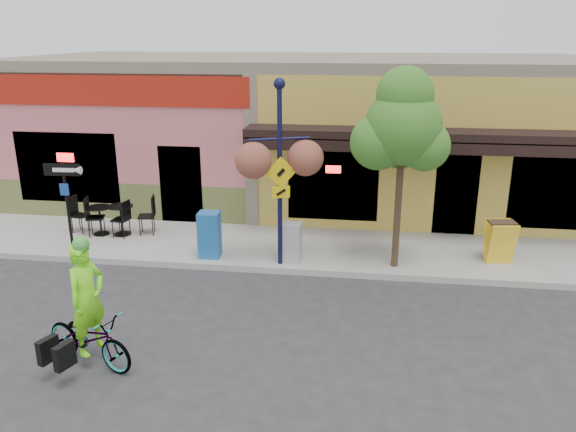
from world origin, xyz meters
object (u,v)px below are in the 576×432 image
object	(u,v)px
lamp_post	(280,175)
newspaper_box_blue	(210,235)
bicycle	(89,338)
one_way_sign	(68,210)
cyclist_rider	(89,313)
building	(305,127)
newspaper_box_grey	(291,242)
street_tree	(400,170)

from	to	relation	value
lamp_post	newspaper_box_blue	xyz separation A→B (m)	(-1.71, 0.20, -1.55)
bicycle	one_way_sign	world-z (taller)	one_way_sign
bicycle	cyclist_rider	bearing A→B (deg)	-69.92
building	cyclist_rider	size ratio (longest dim) A/B	9.72
building	bicycle	world-z (taller)	building
newspaper_box_grey	street_tree	distance (m)	2.96
lamp_post	street_tree	distance (m)	2.62
lamp_post	building	bearing A→B (deg)	70.79
building	newspaper_box_grey	bearing A→B (deg)	-86.42
building	newspaper_box_blue	size ratio (longest dim) A/B	16.63
bicycle	one_way_sign	xyz separation A→B (m)	(-2.49, 4.14, 0.80)
cyclist_rider	newspaper_box_blue	size ratio (longest dim) A/B	1.71
one_way_sign	street_tree	distance (m)	7.70
bicycle	lamp_post	world-z (taller)	lamp_post
cyclist_rider	street_tree	size ratio (longest dim) A/B	0.42
cyclist_rider	newspaper_box_blue	xyz separation A→B (m)	(0.75, 4.47, -0.24)
cyclist_rider	newspaper_box_grey	bearing A→B (deg)	-11.19
cyclist_rider	one_way_sign	distance (m)	4.87
bicycle	one_way_sign	distance (m)	4.90
building	street_tree	size ratio (longest dim) A/B	4.05
one_way_sign	bicycle	bearing A→B (deg)	-62.79
building	newspaper_box_grey	world-z (taller)	building
cyclist_rider	lamp_post	world-z (taller)	lamp_post
building	newspaper_box_blue	xyz separation A→B (m)	(-1.54, -6.52, -1.55)
bicycle	street_tree	xyz separation A→B (m)	(5.12, 4.49, 1.93)
cyclist_rider	bicycle	bearing A→B (deg)	110.08
bicycle	newspaper_box_grey	distance (m)	5.23
one_way_sign	newspaper_box_grey	bearing A→B (deg)	-0.48
lamp_post	street_tree	bearing A→B (deg)	-15.84
building	bicycle	size ratio (longest dim) A/B	10.24
one_way_sign	newspaper_box_blue	xyz separation A→B (m)	(3.29, 0.33, -0.57)
building	one_way_sign	xyz separation A→B (m)	(-4.83, -6.85, -0.98)
bicycle	cyclist_rider	size ratio (longest dim) A/B	0.95
lamp_post	street_tree	xyz separation A→B (m)	(2.60, 0.22, 0.15)
newspaper_box_blue	bicycle	bearing A→B (deg)	-102.61
cyclist_rider	newspaper_box_grey	xyz separation A→B (m)	(2.70, 4.45, -0.32)
bicycle	lamp_post	bearing A→B (deg)	-10.41
lamp_post	street_tree	size ratio (longest dim) A/B	0.93
newspaper_box_blue	cyclist_rider	bearing A→B (deg)	-101.99
newspaper_box_blue	lamp_post	bearing A→B (deg)	-9.05
cyclist_rider	lamp_post	size ratio (longest dim) A/B	0.45
bicycle	street_tree	distance (m)	7.07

